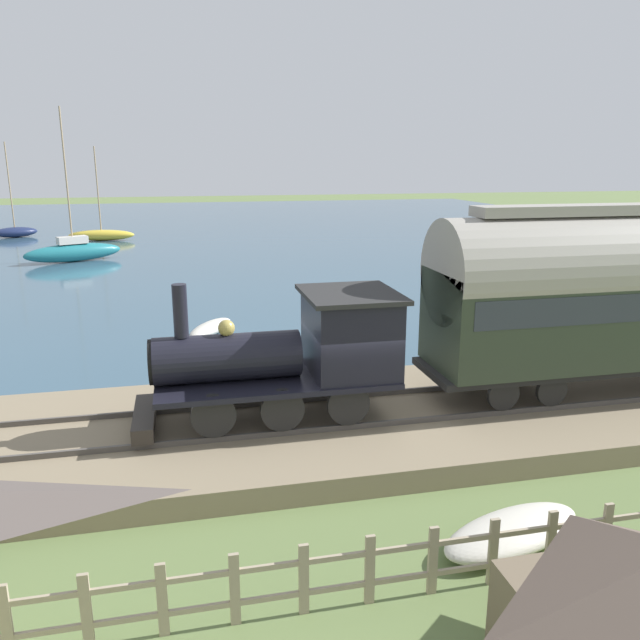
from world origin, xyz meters
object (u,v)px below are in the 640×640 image
object	(u,v)px
steam_locomotive	(301,348)
sailboat_navy	(15,231)
rowboat_far_out	(349,322)
sailboat_teal	(73,251)
rowboat_off_pier	(211,328)
passenger_coach	(620,290)
beached_dinghy	(513,532)
sailboat_yellow	(102,235)
rowboat_near_shore	(480,311)

from	to	relation	value
steam_locomotive	sailboat_navy	xyz separation A→B (m)	(42.46, 15.66, -1.66)
steam_locomotive	rowboat_far_out	distance (m)	9.84
sailboat_teal	sailboat_navy	xyz separation A→B (m)	(14.38, 6.64, -0.18)
sailboat_navy	rowboat_off_pier	size ratio (longest dim) A/B	2.86
passenger_coach	beached_dinghy	size ratio (longest dim) A/B	3.28
sailboat_navy	rowboat_off_pier	bearing A→B (deg)	178.55
passenger_coach	rowboat_far_out	distance (m)	10.40
sailboat_yellow	beached_dinghy	world-z (taller)	sailboat_yellow
rowboat_near_shore	sailboat_navy	bearing A→B (deg)	3.68
rowboat_far_out	rowboat_off_pier	bearing A→B (deg)	46.97
passenger_coach	rowboat_far_out	world-z (taller)	passenger_coach
beached_dinghy	passenger_coach	bearing A→B (deg)	-48.08
sailboat_teal	sailboat_navy	distance (m)	15.84
passenger_coach	sailboat_yellow	world-z (taller)	sailboat_yellow
sailboat_yellow	rowboat_off_pier	world-z (taller)	sailboat_yellow
rowboat_far_out	beached_dinghy	distance (m)	13.81
beached_dinghy	rowboat_near_shore	bearing A→B (deg)	-24.77
sailboat_navy	rowboat_near_shore	distance (m)	41.19
passenger_coach	sailboat_teal	xyz separation A→B (m)	(28.08, 16.97, -2.43)
passenger_coach	rowboat_off_pier	world-z (taller)	passenger_coach
sailboat_yellow	rowboat_near_shore	size ratio (longest dim) A/B	3.08
sailboat_navy	rowboat_far_out	size ratio (longest dim) A/B	3.76
steam_locomotive	sailboat_teal	world-z (taller)	sailboat_teal
passenger_coach	rowboat_near_shore	world-z (taller)	passenger_coach
steam_locomotive	rowboat_near_shore	distance (m)	13.56
passenger_coach	steam_locomotive	bearing A→B (deg)	90.00
rowboat_near_shore	sailboat_teal	bearing A→B (deg)	11.28
beached_dinghy	steam_locomotive	bearing A→B (deg)	28.54
rowboat_near_shore	sailboat_yellow	bearing A→B (deg)	-1.99
steam_locomotive	sailboat_yellow	xyz separation A→B (m)	(38.60, 8.51, -1.67)
sailboat_teal	rowboat_far_out	xyz separation A→B (m)	(-19.09, -12.57, -0.41)
sailboat_yellow	sailboat_teal	bearing A→B (deg)	-177.74
sailboat_yellow	rowboat_near_shore	distance (m)	33.95
sailboat_yellow	rowboat_off_pier	size ratio (longest dim) A/B	2.72
sailboat_teal	rowboat_off_pier	bearing A→B (deg)	176.42
rowboat_off_pier	sailboat_yellow	bearing A→B (deg)	-44.07
sailboat_yellow	sailboat_teal	size ratio (longest dim) A/B	0.78
sailboat_yellow	rowboat_near_shore	xyz separation A→B (m)	(-28.91, -17.80, -0.26)
rowboat_off_pier	rowboat_near_shore	bearing A→B (deg)	-145.07
sailboat_yellow	rowboat_off_pier	xyz separation A→B (m)	(-29.34, -6.93, -0.24)
rowboat_near_shore	beached_dinghy	size ratio (longest dim) A/B	0.78
passenger_coach	rowboat_far_out	xyz separation A→B (m)	(8.98, 4.41, -2.83)
sailboat_teal	rowboat_off_pier	size ratio (longest dim) A/B	3.50
sailboat_yellow	rowboat_far_out	world-z (taller)	sailboat_yellow
sailboat_navy	rowboat_near_shore	xyz separation A→B (m)	(-32.77, -24.95, -0.27)
steam_locomotive	sailboat_navy	size ratio (longest dim) A/B	0.77
passenger_coach	sailboat_teal	distance (m)	32.90
rowboat_far_out	rowboat_off_pier	world-z (taller)	rowboat_far_out
sailboat_navy	rowboat_far_out	distance (m)	38.59
steam_locomotive	rowboat_off_pier	world-z (taller)	steam_locomotive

